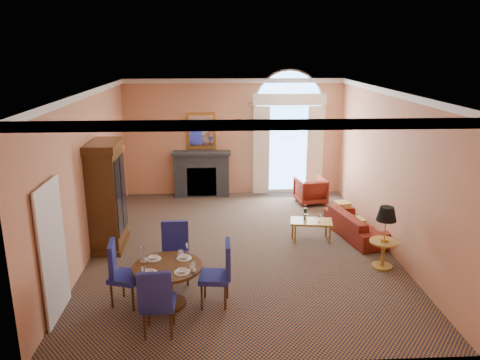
{
  "coord_description": "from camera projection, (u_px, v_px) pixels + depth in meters",
  "views": [
    {
      "loc": [
        -0.5,
        -8.96,
        3.98
      ],
      "look_at": [
        0.0,
        0.5,
        1.3
      ],
      "focal_mm": 35.0,
      "sensor_mm": 36.0,
      "label": 1
    }
  ],
  "objects": [
    {
      "name": "armoire",
      "position": [
        107.0,
        197.0,
        9.45
      ],
      "size": [
        0.64,
        1.13,
        2.22
      ],
      "color": "#3B220D",
      "rests_on": "ground"
    },
    {
      "name": "dining_table",
      "position": [
        168.0,
        276.0,
        7.37
      ],
      "size": [
        1.1,
        1.1,
        0.89
      ],
      "color": "#3B220D",
      "rests_on": "ground"
    },
    {
      "name": "dining_chair_south",
      "position": [
        157.0,
        299.0,
        6.53
      ],
      "size": [
        0.49,
        0.51,
        1.06
      ],
      "rotation": [
        0.0,
        0.0,
        -0.01
      ],
      "color": "navy",
      "rests_on": "ground"
    },
    {
      "name": "coffee_table",
      "position": [
        311.0,
        222.0,
        9.94
      ],
      "size": [
        0.94,
        0.62,
        0.77
      ],
      "rotation": [
        0.0,
        0.0,
        -0.17
      ],
      "color": "#B08634",
      "rests_on": "ground"
    },
    {
      "name": "armchair",
      "position": [
        311.0,
        191.0,
        12.36
      ],
      "size": [
        0.85,
        0.87,
        0.69
      ],
      "primitive_type": "imported",
      "rotation": [
        0.0,
        0.0,
        3.31
      ],
      "color": "maroon",
      "rests_on": "ground"
    },
    {
      "name": "dining_chair_west",
      "position": [
        120.0,
        270.0,
        7.39
      ],
      "size": [
        0.6,
        0.6,
        1.06
      ],
      "rotation": [
        0.0,
        0.0,
        -1.89
      ],
      "color": "navy",
      "rests_on": "ground"
    },
    {
      "name": "side_table",
      "position": [
        385.0,
        229.0,
        8.61
      ],
      "size": [
        0.53,
        0.53,
        1.17
      ],
      "color": "#B08634",
      "rests_on": "ground"
    },
    {
      "name": "dining_chair_north",
      "position": [
        175.0,
        248.0,
        8.19
      ],
      "size": [
        0.59,
        0.59,
        1.06
      ],
      "rotation": [
        0.0,
        0.0,
        3.43
      ],
      "color": "navy",
      "rests_on": "ground"
    },
    {
      "name": "room_envelope",
      "position": [
        238.0,
        122.0,
        9.68
      ],
      "size": [
        6.04,
        7.52,
        3.45
      ],
      "color": "tan",
      "rests_on": "ground"
    },
    {
      "name": "sofa",
      "position": [
        357.0,
        225.0,
        10.19
      ],
      "size": [
        1.1,
        1.95,
        0.54
      ],
      "primitive_type": "imported",
      "rotation": [
        0.0,
        0.0,
        1.79
      ],
      "color": "maroon",
      "rests_on": "ground"
    },
    {
      "name": "ground",
      "position": [
        241.0,
        247.0,
        9.72
      ],
      "size": [
        7.5,
        7.5,
        0.0
      ],
      "primitive_type": "plane",
      "color": "#121E3A",
      "rests_on": "ground"
    },
    {
      "name": "dining_chair_east",
      "position": [
        221.0,
        269.0,
        7.4
      ],
      "size": [
        0.52,
        0.52,
        1.06
      ],
      "rotation": [
        0.0,
        0.0,
        1.46
      ],
      "color": "navy",
      "rests_on": "ground"
    }
  ]
}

